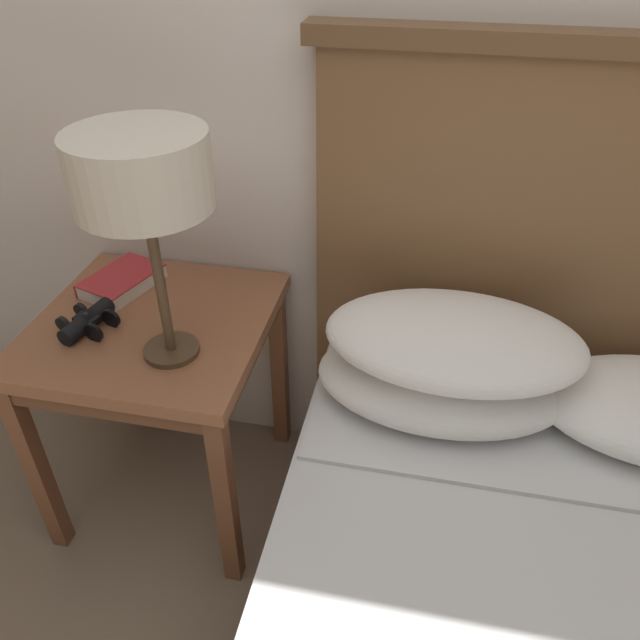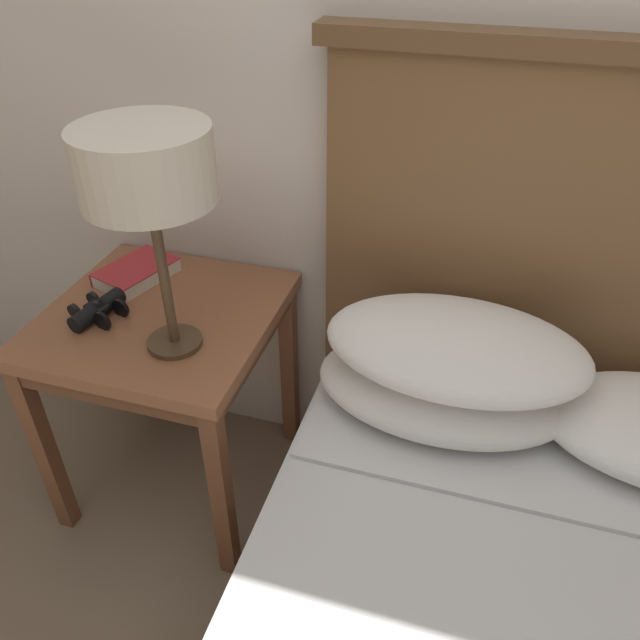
# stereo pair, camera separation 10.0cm
# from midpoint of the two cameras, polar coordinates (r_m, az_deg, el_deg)

# --- Properties ---
(wall_back) EXTENTS (8.00, 0.06, 2.60)m
(wall_back) POSITION_cam_midpoint_polar(r_m,az_deg,el_deg) (1.50, 17.61, 24.89)
(wall_back) COLOR silver
(wall_back) RESTS_ON ground_plane
(nightstand) EXTENTS (0.58, 0.58, 0.63)m
(nightstand) POSITION_cam_midpoint_polar(r_m,az_deg,el_deg) (1.69, -12.43, -1.63)
(nightstand) COLOR brown
(nightstand) RESTS_ON ground_plane
(table_lamp) EXTENTS (0.28, 0.28, 0.52)m
(table_lamp) POSITION_cam_midpoint_polar(r_m,az_deg,el_deg) (1.30, -13.49, 13.08)
(table_lamp) COLOR #4C3823
(table_lamp) RESTS_ON nightstand
(book_on_nightstand) EXTENTS (0.20, 0.24, 0.04)m
(book_on_nightstand) POSITION_cam_midpoint_polar(r_m,az_deg,el_deg) (1.79, -14.95, 4.23)
(book_on_nightstand) COLOR silver
(book_on_nightstand) RESTS_ON nightstand
(binoculars_pair) EXTENTS (0.15, 0.16, 0.05)m
(binoculars_pair) POSITION_cam_midpoint_polar(r_m,az_deg,el_deg) (1.65, -18.03, 0.88)
(binoculars_pair) COLOR black
(binoculars_pair) RESTS_ON nightstand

